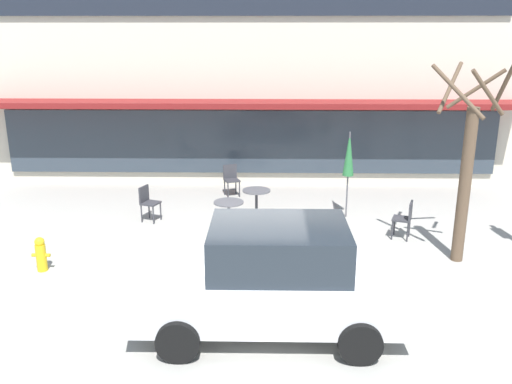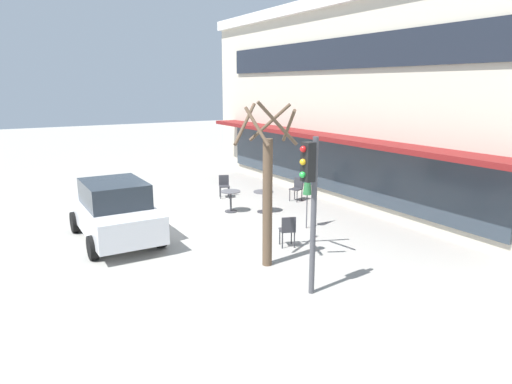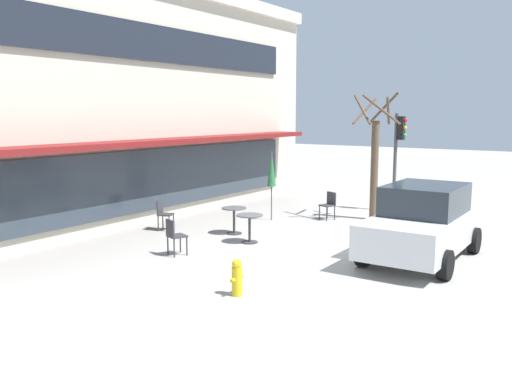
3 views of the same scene
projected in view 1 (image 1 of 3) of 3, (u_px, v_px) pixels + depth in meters
ground_plane at (242, 265)px, 11.02m from camera, size 80.00×80.00×0.00m
building_facade at (253, 52)px, 19.46m from camera, size 18.39×9.10×7.67m
cafe_table_near_wall at (256, 199)px, 13.57m from camera, size 0.70×0.70×0.76m
cafe_table_streetside at (229, 212)px, 12.65m from camera, size 0.70×0.70×0.76m
patio_umbrella_green_folded at (349, 155)px, 13.40m from camera, size 0.28×0.28×2.20m
cafe_chair_0 at (405, 217)px, 12.27m from camera, size 0.52×0.52×0.89m
cafe_chair_1 at (231, 178)px, 15.51m from camera, size 0.52×0.52×0.89m
cafe_chair_2 at (148, 201)px, 13.44m from camera, size 0.52×0.52×0.89m
parked_sedan at (271, 278)px, 8.43m from camera, size 4.20×2.02×1.76m
street_tree at (466, 169)px, 10.72m from camera, size 1.55×1.60×4.08m
fire_hydrant at (41, 254)px, 10.68m from camera, size 0.36×0.20×0.71m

